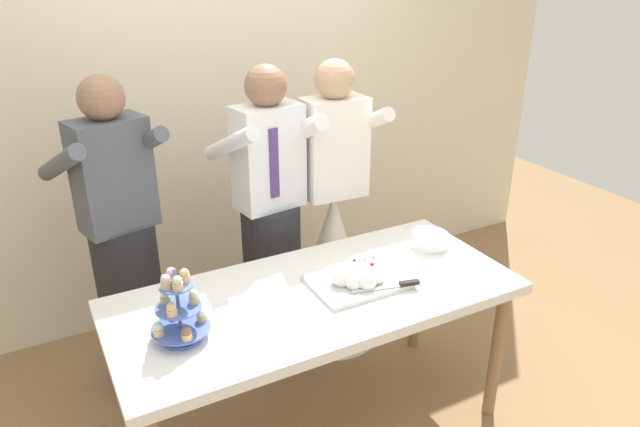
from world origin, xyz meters
The scene contains 9 objects.
ground_plane centered at (0.00, 0.00, 0.00)m, with size 8.00×8.00×0.00m, color olive.
rear_wall centered at (0.00, 1.42, 1.45)m, with size 5.20×0.10×2.90m, color beige.
dessert_table centered at (0.00, 0.00, 0.70)m, with size 1.80×0.80×0.78m.
cupcake_stand centered at (-0.62, -0.05, 0.90)m, with size 0.23×0.23×0.31m.
main_cake_tray centered at (0.20, -0.03, 0.82)m, with size 0.43×0.33×0.13m.
plate_stack centered at (0.71, 0.12, 0.81)m, with size 0.19×0.19×0.08m.
person_groom centered at (0.08, 0.67, 0.75)m, with size 0.52×0.54×1.66m.
person_bride centered at (0.45, 0.65, 0.58)m, with size 0.56×0.56×1.66m.
person_guest centered at (-0.67, 0.77, 0.75)m, with size 0.57×0.59×1.66m.
Camera 1 is at (-1.03, -1.96, 2.14)m, focal length 32.76 mm.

